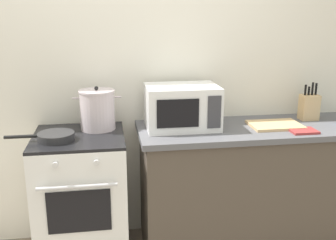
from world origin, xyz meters
TOP-DOWN VIEW (x-y plane):
  - back_wall at (0.30, 0.97)m, footprint 4.40×0.10m
  - lower_cabinet_right at (0.90, 0.62)m, footprint 1.64×0.56m
  - countertop_right at (0.90, 0.62)m, footprint 1.70×0.60m
  - stove at (-0.35, 0.60)m, footprint 0.60×0.64m
  - stock_pot at (-0.22, 0.73)m, footprint 0.33×0.25m
  - frying_pan at (-0.49, 0.51)m, footprint 0.43×0.23m
  - microwave at (0.36, 0.68)m, footprint 0.50×0.37m
  - cutting_board at (1.03, 0.60)m, footprint 0.36×0.26m
  - knife_block at (1.35, 0.74)m, footprint 0.13×0.10m
  - oven_mitt at (1.16, 0.44)m, footprint 0.18×0.14m

SIDE VIEW (x-z plane):
  - lower_cabinet_right at x=0.90m, z-range 0.00..0.88m
  - stove at x=-0.35m, z-range 0.00..0.92m
  - countertop_right at x=0.90m, z-range 0.88..0.92m
  - oven_mitt at x=1.16m, z-range 0.92..0.94m
  - cutting_board at x=1.03m, z-range 0.92..0.94m
  - frying_pan at x=-0.49m, z-range 0.92..0.97m
  - knife_block at x=1.35m, z-range 0.88..1.16m
  - stock_pot at x=-0.22m, z-range 0.91..1.21m
  - microwave at x=0.36m, z-range 0.92..1.22m
  - back_wall at x=0.30m, z-range 0.00..2.50m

